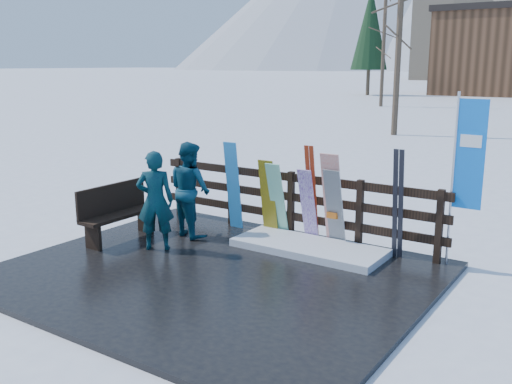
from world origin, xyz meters
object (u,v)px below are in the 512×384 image
Objects in this scene: snowboard_2 at (268,198)px; rental_flag at (466,161)px; snowboard_1 at (277,200)px; snowboard_5 at (333,201)px; person_front at (155,201)px; person_back at (190,189)px; snowboard_0 at (233,186)px; snowboard_4 at (335,209)px; bench at (117,211)px; snowboard_3 at (308,206)px.

snowboard_2 is 3.37m from rental_flag.
snowboard_1 is 1.07m from snowboard_5.
snowboard_1 is 0.84× the size of snowboard_5.
person_back is at bearing -124.89° from person_front.
person_front is at bearing -101.62° from snowboard_0.
snowboard_4 is (2.05, 0.00, -0.14)m from snowboard_0.
snowboard_1 is at bearing 180.00° from snowboard_5.
snowboard_0 reaches higher than bench.
rental_flag reaches higher than snowboard_3.
bench is 2.12m from snowboard_0.
snowboard_5 is at bearing -0.00° from snowboard_1.
person_front reaches higher than snowboard_5.
snowboard_1 is at bearing -133.86° from person_back.
snowboard_2 is (-0.19, 0.00, 0.02)m from snowboard_1.
person_back reaches higher than snowboard_3.
snowboard_4 is 0.14m from snowboard_5.
person_back is at bearing -162.50° from snowboard_4.
bench is at bearing -140.50° from snowboard_2.
snowboard_4 is at bearing -0.00° from snowboard_2.
rental_flag is at bearing 5.06° from snowboard_1.
person_back is (-0.38, -0.77, 0.03)m from snowboard_0.
snowboard_1 is 1.54m from person_back.
snowboard_4 is 0.53× the size of rental_flag.
snowboard_0 reaches higher than snowboard_4.
snowboard_4 is 2.55m from person_back.
snowboard_5 is 2.16m from rental_flag.
rental_flag is at bearing 7.92° from snowboard_4.
bench is at bearing -127.11° from snowboard_0.
rental_flag is at bearing 7.75° from snowboard_5.
rental_flag reaches higher than snowboard_2.
person_front is (-1.90, -1.67, 0.17)m from snowboard_3.
bench is 3.28m from snowboard_3.
snowboard_1 is 0.82× the size of person_back.
person_front reaches higher than snowboard_0.
snowboard_3 is 0.49m from snowboard_4.
snowboard_2 reaches higher than bench.
snowboard_0 is 1.19× the size of snowboard_1.
snowboard_1 is 1.11m from snowboard_4.
person_front reaches higher than snowboard_4.
bench is at bearing -153.26° from snowboard_4.
snowboard_2 is at bearing 39.50° from bench.
snowboard_3 reaches higher than bench.
bench is at bearing -152.97° from snowboard_5.
snowboard_3 is 2.09m from person_back.
bench is 3.72m from snowboard_4.
rental_flag reaches higher than snowboard_1.
bench is at bearing -37.10° from person_front.
bench is 1.31m from person_back.
snowboard_0 is 2.06m from snowboard_4.
snowboard_3 is 0.97× the size of snowboard_4.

